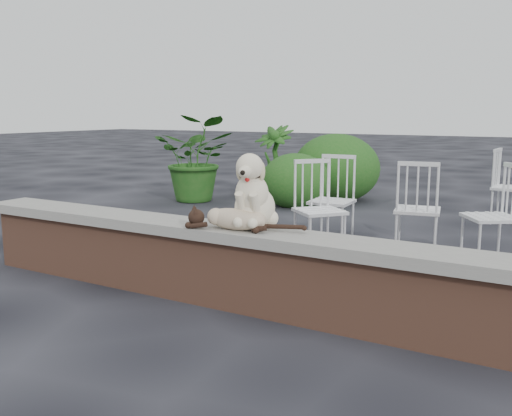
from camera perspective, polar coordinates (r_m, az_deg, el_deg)
The scene contains 13 objects.
ground at distance 3.93m, azimuth 5.12°, elevation -11.20°, with size 60.00×60.00×0.00m, color black.
brick_wall at distance 3.85m, azimuth 5.18°, elevation -7.72°, with size 6.00×0.30×0.50m, color brown.
capstone at distance 3.77m, azimuth 5.24°, elevation -3.51°, with size 6.20×0.40×0.08m, color slate.
dog at distance 4.01m, azimuth -0.12°, elevation 1.91°, with size 0.36×0.47×0.55m, color beige, non-canonical shape.
cat at distance 3.95m, azimuth -2.21°, elevation -0.99°, with size 1.01×0.24×0.17m, color tan, non-canonical shape.
chair_d at distance 5.52m, azimuth 22.78°, elevation -0.71°, with size 0.56×0.56×0.94m, color white, non-canonical shape.
chair_a at distance 5.45m, azimuth 6.48°, elevation -0.13°, with size 0.56×0.56×0.94m, color white, non-canonical shape.
chair_e at distance 7.73m, azimuth 24.51°, elevation 1.98°, with size 0.56×0.56×0.94m, color white, non-canonical shape.
chair_b at distance 6.04m, azimuth 7.71°, elevation 0.82°, with size 0.56×0.56×0.94m, color white, non-canonical shape.
chair_c at distance 5.70m, azimuth 16.09°, elevation -0.02°, with size 0.56×0.56×0.94m, color white, non-canonical shape.
potted_plant_a at distance 8.88m, azimuth -5.99°, elevation 5.04°, with size 1.21×1.05×1.35m, color #1B4D16.
potted_plant_b at distance 9.25m, azimuth 1.79°, elevation 4.76°, with size 0.66×0.66×1.18m, color #1B4D16.
shrubbery at distance 8.95m, azimuth 6.88°, elevation 3.57°, with size 1.49×2.08×1.11m.
Camera 1 is at (1.53, -3.33, 1.41)m, focal length 39.39 mm.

